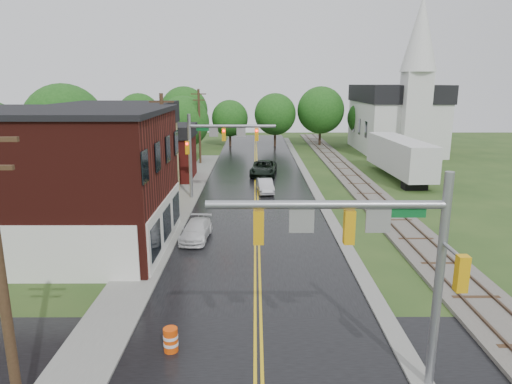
{
  "coord_description": "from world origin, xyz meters",
  "views": [
    {
      "loc": [
        -0.12,
        -11.11,
        9.75
      ],
      "look_at": [
        -0.06,
        14.81,
        3.5
      ],
      "focal_mm": 32.0,
      "sensor_mm": 36.0,
      "label": 1
    }
  ],
  "objects_px": {
    "church": "(398,111)",
    "construction_barrel": "(171,340)",
    "traffic_signal_near": "(373,244)",
    "tree_left_b": "(66,126)",
    "utility_pole_c": "(199,125)",
    "suv_dark": "(264,168)",
    "utility_pole_a": "(1,279)",
    "utility_pole_b": "(164,153)",
    "tree_left_e": "(185,123)",
    "sedan_silver": "(265,186)",
    "pickup_white": "(196,231)",
    "tree_left_c": "(132,131)",
    "brick_building": "(44,181)",
    "traffic_signal_far": "(215,141)",
    "semi_trailer": "(400,155)"
  },
  "relations": [
    {
      "from": "church",
      "to": "utility_pole_b",
      "type": "height_order",
      "value": "church"
    },
    {
      "from": "suv_dark",
      "to": "construction_barrel",
      "type": "relative_size",
      "value": 5.99
    },
    {
      "from": "traffic_signal_near",
      "to": "construction_barrel",
      "type": "height_order",
      "value": "traffic_signal_near"
    },
    {
      "from": "church",
      "to": "traffic_signal_far",
      "type": "height_order",
      "value": "church"
    },
    {
      "from": "traffic_signal_near",
      "to": "semi_trailer",
      "type": "bearing_deg",
      "value": 71.23
    },
    {
      "from": "tree_left_c",
      "to": "suv_dark",
      "type": "bearing_deg",
      "value": -11.75
    },
    {
      "from": "church",
      "to": "tree_left_c",
      "type": "xyz_separation_m",
      "value": [
        -33.85,
        -13.84,
        -1.32
      ]
    },
    {
      "from": "utility_pole_b",
      "to": "sedan_silver",
      "type": "distance_m",
      "value": 11.17
    },
    {
      "from": "church",
      "to": "brick_building",
      "type": "bearing_deg",
      "value": -129.98
    },
    {
      "from": "utility_pole_c",
      "to": "suv_dark",
      "type": "bearing_deg",
      "value": -43.24
    },
    {
      "from": "semi_trailer",
      "to": "construction_barrel",
      "type": "bearing_deg",
      "value": -119.95
    },
    {
      "from": "utility_pole_c",
      "to": "construction_barrel",
      "type": "relative_size",
      "value": 9.53
    },
    {
      "from": "tree_left_e",
      "to": "sedan_silver",
      "type": "distance_m",
      "value": 19.84
    },
    {
      "from": "tree_left_e",
      "to": "construction_barrel",
      "type": "height_order",
      "value": "tree_left_e"
    },
    {
      "from": "brick_building",
      "to": "traffic_signal_far",
      "type": "height_order",
      "value": "brick_building"
    },
    {
      "from": "traffic_signal_near",
      "to": "tree_left_b",
      "type": "relative_size",
      "value": 0.76
    },
    {
      "from": "pickup_white",
      "to": "semi_trailer",
      "type": "distance_m",
      "value": 26.58
    },
    {
      "from": "tree_left_b",
      "to": "semi_trailer",
      "type": "height_order",
      "value": "tree_left_b"
    },
    {
      "from": "utility_pole_b",
      "to": "semi_trailer",
      "type": "distance_m",
      "value": 25.46
    },
    {
      "from": "church",
      "to": "utility_pole_a",
      "type": "height_order",
      "value": "church"
    },
    {
      "from": "utility_pole_b",
      "to": "church",
      "type": "bearing_deg",
      "value": 49.82
    },
    {
      "from": "utility_pole_c",
      "to": "traffic_signal_far",
      "type": "bearing_deg",
      "value": -78.91
    },
    {
      "from": "brick_building",
      "to": "traffic_signal_near",
      "type": "relative_size",
      "value": 1.95
    },
    {
      "from": "utility_pole_b",
      "to": "construction_barrel",
      "type": "relative_size",
      "value": 9.53
    },
    {
      "from": "church",
      "to": "traffic_signal_near",
      "type": "relative_size",
      "value": 2.72
    },
    {
      "from": "sedan_silver",
      "to": "semi_trailer",
      "type": "bearing_deg",
      "value": 18.76
    },
    {
      "from": "brick_building",
      "to": "church",
      "type": "bearing_deg",
      "value": 50.02
    },
    {
      "from": "church",
      "to": "sedan_silver",
      "type": "bearing_deg",
      "value": -127.9
    },
    {
      "from": "traffic_signal_near",
      "to": "tree_left_b",
      "type": "bearing_deg",
      "value": 125.49
    },
    {
      "from": "tree_left_b",
      "to": "construction_barrel",
      "type": "relative_size",
      "value": 10.26
    },
    {
      "from": "tree_left_b",
      "to": "church",
      "type": "bearing_deg",
      "value": 29.99
    },
    {
      "from": "pickup_white",
      "to": "utility_pole_b",
      "type": "bearing_deg",
      "value": 121.83
    },
    {
      "from": "utility_pole_b",
      "to": "tree_left_b",
      "type": "xyz_separation_m",
      "value": [
        -11.05,
        9.9,
        1.0
      ]
    },
    {
      "from": "utility_pole_c",
      "to": "semi_trailer",
      "type": "height_order",
      "value": "utility_pole_c"
    },
    {
      "from": "church",
      "to": "utility_pole_b",
      "type": "bearing_deg",
      "value": -130.18
    },
    {
      "from": "utility_pole_c",
      "to": "suv_dark",
      "type": "distance_m",
      "value": 11.15
    },
    {
      "from": "church",
      "to": "construction_barrel",
      "type": "xyz_separation_m",
      "value": [
        -23.25,
        -49.74,
        -5.36
      ]
    },
    {
      "from": "utility_pole_c",
      "to": "suv_dark",
      "type": "relative_size",
      "value": 1.59
    },
    {
      "from": "utility_pole_a",
      "to": "sedan_silver",
      "type": "relative_size",
      "value": 2.41
    },
    {
      "from": "suv_dark",
      "to": "construction_barrel",
      "type": "xyz_separation_m",
      "value": [
        -4.05,
        -32.85,
        -0.31
      ]
    },
    {
      "from": "traffic_signal_near",
      "to": "pickup_white",
      "type": "relative_size",
      "value": 1.82
    },
    {
      "from": "sedan_silver",
      "to": "pickup_white",
      "type": "xyz_separation_m",
      "value": [
        -4.67,
        -12.62,
        -0.03
      ]
    },
    {
      "from": "utility_pole_c",
      "to": "sedan_silver",
      "type": "relative_size",
      "value": 2.41
    },
    {
      "from": "utility_pole_b",
      "to": "pickup_white",
      "type": "xyz_separation_m",
      "value": [
        2.93,
        -5.55,
        -4.14
      ]
    },
    {
      "from": "traffic_signal_near",
      "to": "tree_left_b",
      "type": "height_order",
      "value": "tree_left_b"
    },
    {
      "from": "church",
      "to": "tree_left_e",
      "type": "distance_m",
      "value": 29.91
    },
    {
      "from": "traffic_signal_near",
      "to": "utility_pole_a",
      "type": "height_order",
      "value": "utility_pole_a"
    },
    {
      "from": "tree_left_b",
      "to": "suv_dark",
      "type": "distance_m",
      "value": 19.91
    },
    {
      "from": "utility_pole_b",
      "to": "semi_trailer",
      "type": "bearing_deg",
      "value": 31.63
    },
    {
      "from": "traffic_signal_near",
      "to": "tree_left_b",
      "type": "xyz_separation_m",
      "value": [
        -21.32,
        29.9,
        0.75
      ]
    }
  ]
}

